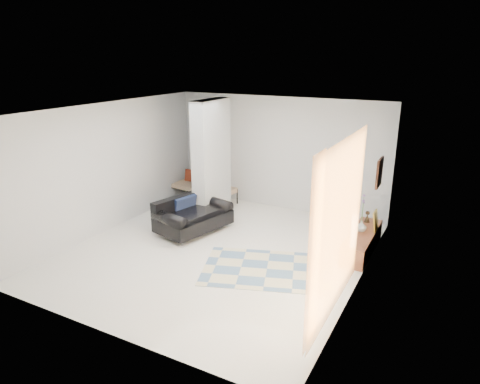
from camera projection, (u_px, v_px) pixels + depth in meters
The scene contains 17 objects.
floor at pixel (218, 251), 8.54m from camera, with size 6.00×6.00×0.00m, color silver.
ceiling at pixel (216, 110), 7.68m from camera, with size 6.00×6.00×0.00m, color white.
wall_back at pixel (279, 154), 10.63m from camera, with size 6.00×6.00×0.00m, color silver.
wall_front at pixel (100, 243), 5.58m from camera, with size 6.00×6.00×0.00m, color silver.
wall_left at pixel (109, 167), 9.33m from camera, with size 6.00×6.00×0.00m, color silver.
wall_right at pixel (364, 207), 6.89m from camera, with size 6.00×6.00×0.00m, color silver.
partition_column at pixel (212, 160), 9.94m from camera, with size 0.35×1.20×2.80m, color #A2A7A9.
hallway_door at pixel (207, 160), 11.65m from camera, with size 0.85×0.06×2.04m, color white.
curtain at pixel (340, 228), 5.94m from camera, with size 2.55×2.55×0.00m, color #FF9F43.
wall_art at pixel (379, 173), 7.96m from camera, with size 0.04×0.45×0.55m, color black.
media_console at pixel (362, 242), 8.49m from camera, with size 0.45×1.76×0.80m.
loveseat at pixel (192, 216), 9.45m from camera, with size 1.31×1.80×0.76m.
daybed at pixel (203, 186), 11.35m from camera, with size 1.80×0.92×0.77m.
area_rug at pixel (267, 269), 7.82m from camera, with size 2.32×1.54×0.01m, color beige.
cylinder_lamp at pixel (354, 231), 7.73m from camera, with size 0.11×0.11×0.60m, color silver.
bronze_figurine at pixel (367, 217), 8.93m from camera, with size 0.12×0.12×0.24m, color black, non-canonical shape.
vase at pixel (361, 226), 8.46m from camera, with size 0.21×0.21×0.22m, color silver.
Camera 1 is at (4.01, -6.66, 3.75)m, focal length 32.00 mm.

